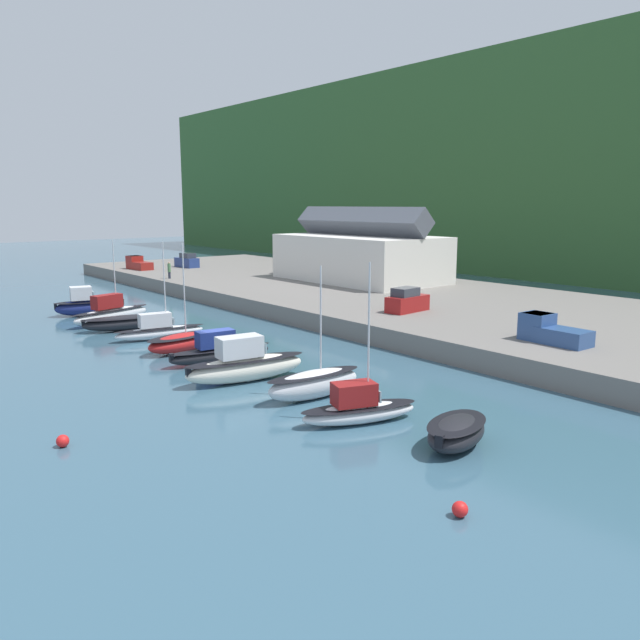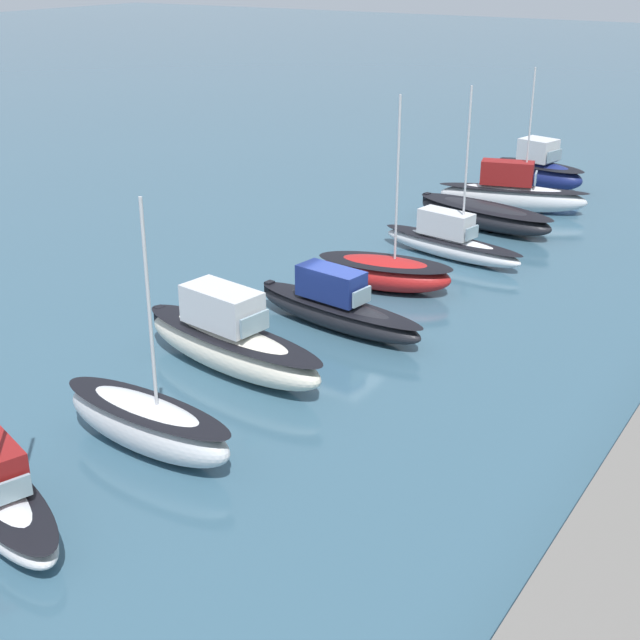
# 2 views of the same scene
# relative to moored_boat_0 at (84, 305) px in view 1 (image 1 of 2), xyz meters

# --- Properties ---
(ground_plane) EXTENTS (320.00, 320.00, 0.00)m
(ground_plane) POSITION_rel_moored_boat_0_xyz_m (24.54, 0.95, -1.09)
(ground_plane) COLOR #385B70
(quay_promenade) EXTENTS (125.46, 30.29, 1.61)m
(quay_promenade) POSITION_rel_moored_boat_0_xyz_m (24.54, 27.99, -0.28)
(quay_promenade) COLOR slate
(quay_promenade) RESTS_ON ground_plane
(harbor_clubhouse) EXTENTS (20.94, 11.97, 9.07)m
(harbor_clubhouse) POSITION_rel_moored_boat_0_xyz_m (5.61, 32.21, 3.69)
(harbor_clubhouse) COLOR silver
(harbor_clubhouse) RESTS_ON quay_promenade
(moored_boat_0) EXTENTS (3.49, 6.11, 2.93)m
(moored_boat_0) POSITION_rel_moored_boat_0_xyz_m (0.00, 0.00, 0.00)
(moored_boat_0) COLOR navy
(moored_boat_0) RESTS_ON ground_plane
(moored_boat_1) EXTENTS (3.69, 8.24, 7.74)m
(moored_boat_1) POSITION_rel_moored_boat_0_xyz_m (5.84, 0.48, -0.06)
(moored_boat_1) COLOR silver
(moored_boat_1) RESTS_ON ground_plane
(moored_boat_2) EXTENTS (3.76, 8.23, 1.34)m
(moored_boat_2) POSITION_rel_moored_boat_0_xyz_m (9.73, 0.49, -0.38)
(moored_boat_2) COLOR black
(moored_boat_2) RESTS_ON ground_plane
(moored_boat_3) EXTENTS (2.64, 7.63, 7.97)m
(moored_boat_3) POSITION_rel_moored_boat_0_xyz_m (15.03, 1.01, -0.29)
(moored_boat_3) COLOR white
(moored_boat_3) RESTS_ON ground_plane
(moored_boat_4) EXTENTS (3.37, 6.22, 8.16)m
(moored_boat_4) POSITION_rel_moored_boat_0_xyz_m (20.30, 0.38, -0.34)
(moored_boat_4) COLOR red
(moored_boat_4) RESTS_ON ground_plane
(moored_boat_5) EXTENTS (2.57, 7.76, 2.35)m
(moored_boat_5) POSITION_rel_moored_boat_0_xyz_m (25.05, 0.89, -0.24)
(moored_boat_5) COLOR black
(moored_boat_5) RESTS_ON ground_plane
(moored_boat_6) EXTENTS (3.12, 8.24, 2.93)m
(moored_boat_6) POSITION_rel_moored_boat_0_xyz_m (30.15, -0.26, 0.00)
(moored_boat_6) COLOR white
(moored_boat_6) RESTS_ON ground_plane
(moored_boat_7) EXTENTS (2.04, 6.31, 7.61)m
(moored_boat_7) POSITION_rel_moored_boat_0_xyz_m (35.62, 0.96, -0.20)
(moored_boat_7) COLOR silver
(moored_boat_7) RESTS_ON ground_plane
(moored_boat_8) EXTENTS (3.67, 6.49, 8.19)m
(moored_boat_8) POSITION_rel_moored_boat_0_xyz_m (40.22, 0.15, -0.31)
(moored_boat_8) COLOR silver
(moored_boat_8) RESTS_ON ground_plane
(moored_boat_9) EXTENTS (3.54, 4.85, 1.36)m
(moored_boat_9) POSITION_rel_moored_boat_0_xyz_m (45.45, 1.42, -0.37)
(moored_boat_9) COLOR black
(moored_boat_9) RESTS_ON ground_plane
(parked_car_0) EXTENTS (2.18, 4.35, 2.16)m
(parked_car_0) POSITION_rel_moored_boat_0_xyz_m (25.17, 19.82, 1.44)
(parked_car_0) COLOR maroon
(parked_car_0) RESTS_ON quay_promenade
(parked_car_1) EXTENTS (4.34, 2.16, 2.16)m
(parked_car_1) POSITION_rel_moored_boat_0_xyz_m (-22.93, 23.22, 1.44)
(parked_car_1) COLOR navy
(parked_car_1) RESTS_ON quay_promenade
(pickup_truck_0) EXTENTS (4.87, 2.33, 1.90)m
(pickup_truck_0) POSITION_rel_moored_boat_0_xyz_m (-24.92, 16.33, 1.35)
(pickup_truck_0) COLOR maroon
(pickup_truck_0) RESTS_ON quay_promenade
(pickup_truck_1) EXTENTS (4.79, 2.12, 1.90)m
(pickup_truck_1) POSITION_rel_moored_boat_0_xyz_m (39.91, 18.25, 1.35)
(pickup_truck_1) COLOR #2D4C84
(pickup_truck_1) RESTS_ON quay_promenade
(person_on_quay) EXTENTS (0.40, 0.40, 2.14)m
(person_on_quay) POSITION_rel_moored_boat_0_xyz_m (-11.15, 14.65, 1.63)
(person_on_quay) COLOR #232838
(person_on_quay) RESTS_ON quay_promenade
(mooring_buoy_0) EXTENTS (0.58, 0.58, 0.58)m
(mooring_buoy_0) POSITION_rel_moored_boat_0_xyz_m (49.69, -3.66, -0.80)
(mooring_buoy_0) COLOR red
(mooring_buoy_0) RESTS_ON ground_plane
(mooring_buoy_1) EXTENTS (0.58, 0.58, 0.58)m
(mooring_buoy_1) POSITION_rel_moored_boat_0_xyz_m (34.04, -12.57, -0.80)
(mooring_buoy_1) COLOR red
(mooring_buoy_1) RESTS_ON ground_plane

